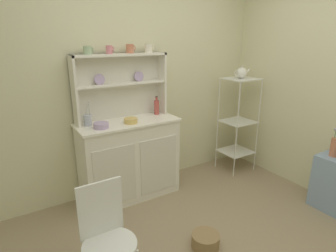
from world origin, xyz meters
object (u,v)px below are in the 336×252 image
hutch_cabinet (130,159)px  porcelain_teapot (242,73)px  jam_bottle (157,107)px  bowl_mixing_large (101,125)px  utensil_jar (88,120)px  hutch_shelf_unit (120,81)px  cup_sage_0 (88,50)px  floor_basket (205,241)px  wire_chair (106,232)px  bakers_rack (238,117)px  flower_vase (335,146)px

hutch_cabinet → porcelain_teapot: porcelain_teapot is taller
hutch_cabinet → jam_bottle: jam_bottle is taller
bowl_mixing_large → utensil_jar: utensil_jar is taller
hutch_shelf_unit → cup_sage_0: (-0.33, -0.04, 0.33)m
utensil_jar → hutch_cabinet: bearing=-11.0°
utensil_jar → floor_basket: bearing=-63.6°
hutch_cabinet → wire_chair: (-0.68, -1.12, 0.06)m
jam_bottle → porcelain_teapot: porcelain_teapot is taller
cup_sage_0 → bakers_rack: bearing=-7.6°
floor_basket → flower_vase: size_ratio=0.78×
wire_chair → jam_bottle: size_ratio=3.99×
floor_basket → cup_sage_0: bearing=112.8°
floor_basket → jam_bottle: jam_bottle is taller
hutch_cabinet → utensil_jar: size_ratio=4.50×
hutch_cabinet → wire_chair: bearing=-121.2°
wire_chair → floor_basket: wire_chair is taller
cup_sage_0 → jam_bottle: bearing=-2.8°
hutch_cabinet → bakers_rack: bakers_rack is taller
hutch_cabinet → bakers_rack: (1.52, -0.12, 0.28)m
hutch_shelf_unit → cup_sage_0: 0.47m
wire_chair → bowl_mixing_large: (0.36, 1.05, 0.40)m
bowl_mixing_large → porcelain_teapot: porcelain_teapot is taller
bakers_rack → flower_vase: bakers_rack is taller
floor_basket → utensil_jar: 1.60m
hutch_shelf_unit → bakers_rack: (1.52, -0.29, -0.55)m
hutch_cabinet → wire_chair: size_ratio=1.28×
utensil_jar → cup_sage_0: bearing=31.7°
hutch_cabinet → jam_bottle: 0.66m
bakers_rack → floor_basket: bakers_rack is taller
jam_bottle → flower_vase: bearing=-47.0°
wire_chair → utensil_jar: bearing=84.0°
bakers_rack → wire_chair: bearing=-155.5°
hutch_shelf_unit → cup_sage_0: bearing=-172.8°
bakers_rack → bowl_mixing_large: bakers_rack is taller
wire_chair → jam_bottle: 1.69m
bowl_mixing_large → utensil_jar: bearing=119.2°
hutch_cabinet → floor_basket: size_ratio=4.51×
floor_basket → jam_bottle: size_ratio=1.14×
hutch_cabinet → utensil_jar: 0.64m
hutch_cabinet → bakers_rack: size_ratio=0.87×
flower_vase → porcelain_teapot: bearing=98.6°
wire_chair → cup_sage_0: size_ratio=8.93×
bakers_rack → cup_sage_0: bearing=172.4°
bowl_mixing_large → jam_bottle: jam_bottle is taller
bakers_rack → flower_vase: (0.18, -1.17, -0.05)m
wire_chair → bowl_mixing_large: 1.18m
floor_basket → jam_bottle: 1.53m
wire_chair → cup_sage_0: bearing=81.4°
cup_sage_0 → utensil_jar: bearing=-148.3°
hutch_cabinet → wire_chair: hutch_cabinet is taller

